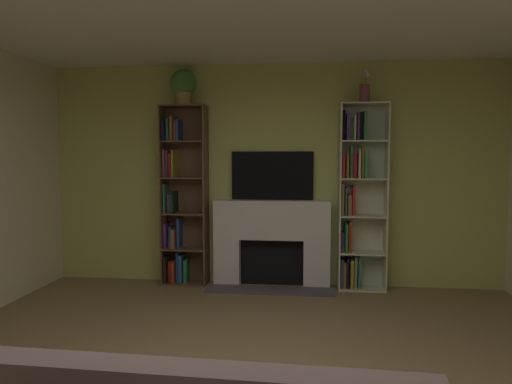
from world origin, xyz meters
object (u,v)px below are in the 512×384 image
at_px(fireplace, 272,241).
at_px(vase_with_flowers, 365,91).
at_px(bookshelf_right, 357,196).
at_px(tv, 272,176).
at_px(bookshelf_left, 180,200).
at_px(potted_plant, 183,85).

xyz_separation_m(fireplace, vase_with_flowers, (1.10, -0.03, 1.81)).
bearing_deg(bookshelf_right, vase_with_flowers, -31.33).
bearing_deg(tv, fireplace, -90.00).
bearing_deg(bookshelf_right, bookshelf_left, 179.91).
distance_m(bookshelf_left, bookshelf_right, 2.19).
relative_size(tv, vase_with_flowers, 2.60).
bearing_deg(potted_plant, bookshelf_right, 1.04).
bearing_deg(fireplace, potted_plant, -178.43).
height_order(bookshelf_left, vase_with_flowers, vase_with_flowers).
relative_size(tv, bookshelf_right, 0.45).
bearing_deg(bookshelf_right, potted_plant, -178.96).
bearing_deg(bookshelf_right, fireplace, -179.51).
xyz_separation_m(fireplace, bookshelf_right, (1.03, 0.01, 0.56)).
xyz_separation_m(bookshelf_left, potted_plant, (0.06, -0.04, 1.43)).
height_order(bookshelf_left, bookshelf_right, same).
bearing_deg(vase_with_flowers, potted_plant, -180.00).
height_order(tv, vase_with_flowers, vase_with_flowers).
distance_m(bookshelf_right, vase_with_flowers, 1.25).
distance_m(bookshelf_left, vase_with_flowers, 2.61).
relative_size(fireplace, potted_plant, 3.56).
distance_m(tv, bookshelf_left, 1.20).
relative_size(bookshelf_right, potted_plant, 5.20).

